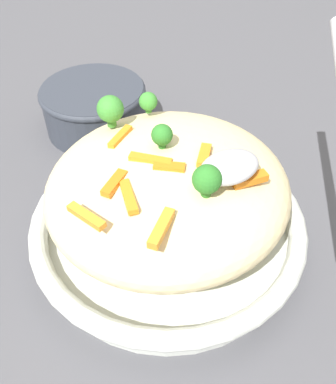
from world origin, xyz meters
The scene contains 19 objects.
ground_plane centered at (0.00, 0.00, 0.00)m, with size 2.40×2.40×0.00m, color #4C4C51.
serving_bowl centered at (0.00, 0.00, 0.02)m, with size 0.29×0.29×0.04m.
pasta_mound centered at (0.00, 0.00, 0.08)m, with size 0.24×0.24×0.09m, color beige.
carrot_piece_0 centered at (-0.06, -0.03, 0.12)m, with size 0.04×0.01×0.01m, color orange.
carrot_piece_1 centered at (-0.06, -0.01, 0.12)m, with size 0.03×0.01×0.01m, color orange.
carrot_piece_2 centered at (-0.01, -0.02, 0.13)m, with size 0.03×0.01×0.01m, color orange.
carrot_piece_3 centered at (-0.05, -0.07, 0.12)m, with size 0.04×0.01×0.01m, color orange.
carrot_piece_4 centered at (-0.02, 0.00, 0.13)m, with size 0.04×0.01×0.01m, color orange.
carrot_piece_5 centered at (0.04, -0.07, 0.12)m, with size 0.03×0.01×0.01m, color orange.
carrot_piece_6 centered at (-0.02, 0.05, 0.12)m, with size 0.04×0.01×0.01m, color orange.
carrot_piece_7 centered at (0.02, -0.02, 0.13)m, with size 0.03×0.01×0.01m, color orange.
carrot_piece_8 centered at (-0.10, -0.03, 0.12)m, with size 0.04×0.01×0.01m, color orange.
carrot_piece_9 centered at (0.02, -0.04, 0.12)m, with size 0.02×0.01×0.01m, color orange.
broccoli_floret_0 centered at (0.03, 0.08, 0.13)m, with size 0.02×0.02×0.02m.
broccoli_floret_1 centered at (0.00, -0.06, 0.14)m, with size 0.02×0.02×0.03m.
broccoli_floret_2 centered at (0.00, 0.01, 0.14)m, with size 0.02×0.02×0.03m.
broccoli_floret_3 centered at (-0.02, 0.08, 0.14)m, with size 0.03×0.03×0.03m.
serving_spoon centered at (0.06, -0.07, 0.15)m, with size 0.16×0.15×0.11m.
companion_bowl centered at (0.03, 0.24, 0.04)m, with size 0.15×0.15×0.07m.
Camera 1 is at (-0.16, -0.25, 0.36)m, focal length 38.96 mm.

